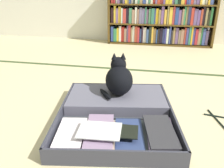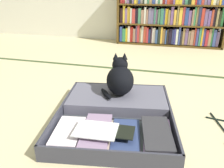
% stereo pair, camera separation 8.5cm
% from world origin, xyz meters
% --- Properties ---
extents(ground_plane, '(10.00, 10.00, 0.00)m').
position_xyz_m(ground_plane, '(0.00, 0.00, 0.00)').
color(ground_plane, '#CCBD8E').
extents(tatami_border, '(4.80, 0.05, 0.00)m').
position_xyz_m(tatami_border, '(0.00, 1.01, 0.00)').
color(tatami_border, '#374A26').
rests_on(tatami_border, ground_plane).
extents(bookshelf, '(1.49, 0.25, 0.86)m').
position_xyz_m(bookshelf, '(0.19, 2.25, 0.42)').
color(bookshelf, '#563E18').
rests_on(bookshelf, ground_plane).
extents(open_suitcase, '(0.82, 0.91, 0.09)m').
position_xyz_m(open_suitcase, '(-0.03, 0.06, 0.04)').
color(open_suitcase, '#32333F').
rests_on(open_suitcase, ground_plane).
extents(black_cat, '(0.27, 0.29, 0.28)m').
position_xyz_m(black_cat, '(-0.05, 0.23, 0.20)').
color(black_cat, black).
rests_on(black_cat, open_suitcase).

